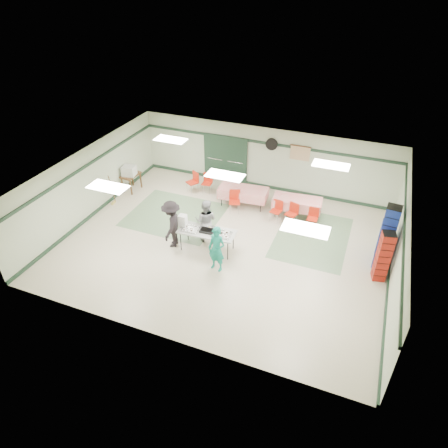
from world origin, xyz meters
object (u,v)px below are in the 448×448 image
at_px(volunteer_dark, 172,224).
at_px(broom, 112,189).
at_px(chair_d, 235,199).
at_px(serving_table, 207,232).
at_px(crate_stack_blue_b, 386,238).
at_px(dining_table_b, 243,193).
at_px(chair_loose_a, 208,181).
at_px(office_printer, 129,171).
at_px(crate_stack_blue_a, 384,240).
at_px(chair_b, 277,208).
at_px(volunteer_grey, 206,221).
at_px(printer_table, 131,177).
at_px(crate_stack_red, 383,257).
at_px(chair_loose_b, 194,180).
at_px(chair_a, 293,211).
at_px(chair_c, 313,216).
at_px(dining_table_a, 297,203).
at_px(volunteer_teal, 217,249).

height_order(volunteer_dark, broom, volunteer_dark).
bearing_deg(chair_d, serving_table, -109.49).
distance_m(crate_stack_blue_b, broom, 10.39).
bearing_deg(dining_table_b, chair_loose_a, 160.21).
bearing_deg(chair_d, office_printer, 161.63).
distance_m(chair_loose_a, crate_stack_blue_a, 7.47).
height_order(dining_table_b, office_printer, office_printer).
distance_m(chair_b, office_printer, 6.44).
xyz_separation_m(volunteer_grey, chair_loose_a, (-1.36, 3.24, -0.29)).
bearing_deg(office_printer, printer_table, 80.81).
distance_m(chair_b, crate_stack_blue_a, 3.98).
bearing_deg(serving_table, crate_stack_red, 2.70).
bearing_deg(chair_loose_b, crate_stack_blue_b, 14.81).
distance_m(chair_b, printer_table, 6.43).
bearing_deg(dining_table_b, chair_a, -19.31).
bearing_deg(chair_a, chair_c, 19.05).
relative_size(serving_table, broom, 1.53).
height_order(dining_table_a, chair_loose_a, chair_loose_a).
relative_size(crate_stack_red, crate_stack_blue_b, 0.76).
bearing_deg(chair_a, chair_loose_b, -171.79).
bearing_deg(serving_table, volunteer_grey, 113.73).
bearing_deg(chair_c, chair_b, 179.01).
xyz_separation_m(volunteer_grey, crate_stack_blue_a, (5.85, 1.28, -0.11)).
bearing_deg(volunteer_dark, chair_a, 118.55).
relative_size(dining_table_a, chair_loose_b, 2.09).
distance_m(volunteer_dark, crate_stack_red, 6.85).
bearing_deg(crate_stack_red, chair_a, 147.60).
bearing_deg(chair_c, serving_table, -139.96).
relative_size(chair_a, crate_stack_red, 0.49).
bearing_deg(printer_table, chair_d, 3.99).
bearing_deg(broom, crate_stack_blue_a, 9.28).
distance_m(volunteer_dark, dining_table_a, 4.98).
relative_size(chair_loose_b, crate_stack_red, 0.52).
xyz_separation_m(volunteer_dark, chair_loose_b, (-0.95, 3.74, -0.32)).
bearing_deg(printer_table, broom, -89.96).
bearing_deg(chair_loose_b, chair_c, 22.01).
xyz_separation_m(volunteer_teal, crate_stack_red, (4.89, 1.44, 0.07)).
bearing_deg(volunteer_grey, office_printer, -34.26).
bearing_deg(broom, chair_loose_b, 46.10).
relative_size(crate_stack_blue_a, printer_table, 1.57).
bearing_deg(chair_loose_b, dining_table_b, 24.37).
relative_size(volunteer_dark, chair_b, 2.11).
xyz_separation_m(serving_table, volunteer_teal, (0.71, -0.83, 0.08)).
bearing_deg(dining_table_b, chair_d, -109.43).
xyz_separation_m(chair_d, printer_table, (-4.71, -0.02, 0.08)).
bearing_deg(printer_table, office_printer, -86.30).
distance_m(chair_loose_a, chair_loose_b, 0.58).
bearing_deg(serving_table, chair_c, 37.52).
distance_m(chair_d, crate_stack_blue_b, 5.80).
height_order(dining_table_a, chair_b, chair_b).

